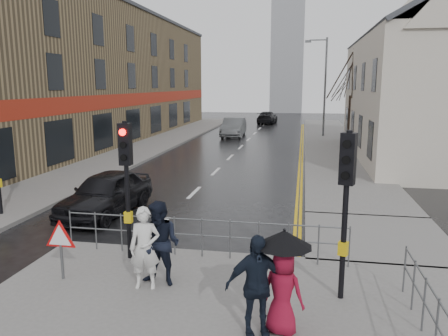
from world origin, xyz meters
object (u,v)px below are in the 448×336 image
at_px(pedestrian_a, 145,248).
at_px(car_parked, 106,193).
at_px(car_mid, 234,127).
at_px(pedestrian_d, 256,286).
at_px(pedestrian_b, 161,244).
at_px(pedestrian_with_umbrella, 283,275).

relative_size(pedestrian_a, car_parked, 0.41).
relative_size(pedestrian_a, car_mid, 0.36).
bearing_deg(car_mid, pedestrian_d, -81.39).
xyz_separation_m(pedestrian_a, pedestrian_b, (0.28, 0.21, 0.04)).
bearing_deg(pedestrian_d, car_parked, 111.48).
bearing_deg(pedestrian_with_umbrella, pedestrian_a, 157.38).
height_order(pedestrian_a, pedestrian_with_umbrella, pedestrian_with_umbrella).
distance_m(pedestrian_with_umbrella, pedestrian_d, 0.50).
distance_m(pedestrian_b, pedestrian_d, 2.71).
height_order(pedestrian_a, pedestrian_d, pedestrian_d).
xyz_separation_m(pedestrian_b, car_parked, (-3.64, 5.06, -0.32)).
relative_size(pedestrian_d, car_mid, 0.37).
bearing_deg(pedestrian_with_umbrella, pedestrian_d, -161.27).
bearing_deg(car_mid, car_parked, -92.91).
distance_m(pedestrian_b, car_mid, 28.39).
xyz_separation_m(pedestrian_d, car_mid, (-5.14, 29.82, -0.25)).
xyz_separation_m(pedestrian_a, pedestrian_d, (2.48, -1.37, 0.02)).
height_order(pedestrian_with_umbrella, car_mid, pedestrian_with_umbrella).
height_order(pedestrian_b, pedestrian_with_umbrella, pedestrian_with_umbrella).
distance_m(pedestrian_d, car_mid, 30.26).
relative_size(pedestrian_b, pedestrian_with_umbrella, 0.98).
height_order(pedestrian_d, car_parked, pedestrian_d).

